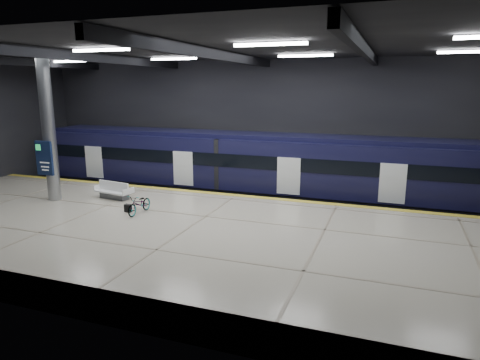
% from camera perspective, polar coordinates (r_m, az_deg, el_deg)
% --- Properties ---
extents(ground, '(30.00, 30.00, 0.00)m').
position_cam_1_polar(ground, '(19.37, -3.30, -7.13)').
color(ground, black).
rests_on(ground, ground).
extents(room_shell, '(30.10, 16.10, 8.05)m').
position_cam_1_polar(room_shell, '(18.28, -3.52, 10.02)').
color(room_shell, black).
rests_on(room_shell, ground).
extents(platform, '(30.00, 11.00, 1.10)m').
position_cam_1_polar(platform, '(17.06, -6.66, -8.00)').
color(platform, '#BBB39F').
rests_on(platform, ground).
extents(safety_strip, '(30.00, 0.40, 0.01)m').
position_cam_1_polar(safety_strip, '(21.49, -0.44, -2.05)').
color(safety_strip, gold).
rests_on(safety_strip, platform).
extents(rails, '(30.00, 1.52, 0.16)m').
position_cam_1_polar(rails, '(24.27, 1.83, -2.87)').
color(rails, gray).
rests_on(rails, ground).
extents(train, '(29.40, 2.84, 3.79)m').
position_cam_1_polar(train, '(23.50, 4.46, 1.55)').
color(train, black).
rests_on(train, ground).
extents(bench, '(2.03, 1.08, 0.85)m').
position_cam_1_polar(bench, '(21.72, -16.44, -1.62)').
color(bench, '#595B60').
rests_on(bench, platform).
extents(bicycle, '(0.58, 1.63, 0.85)m').
position_cam_1_polar(bicycle, '(18.88, -13.25, -3.12)').
color(bicycle, '#99999E').
rests_on(bicycle, platform).
extents(pannier_bag, '(0.32, 0.21, 0.35)m').
position_cam_1_polar(pannier_bag, '(19.27, -14.71, -3.66)').
color(pannier_bag, black).
rests_on(pannier_bag, platform).
extents(info_column, '(0.90, 0.78, 6.90)m').
position_cam_1_polar(info_column, '(22.01, -24.21, 6.08)').
color(info_column, '#9EA0A5').
rests_on(info_column, platform).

